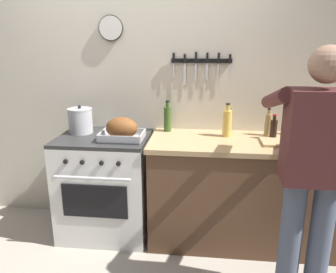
# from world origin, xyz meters

# --- Properties ---
(wall_back) EXTENTS (6.00, 0.13, 2.60)m
(wall_back) POSITION_xyz_m (0.00, 1.35, 1.30)
(wall_back) COLOR beige
(wall_back) RESTS_ON ground
(counter_block) EXTENTS (2.03, 0.65, 0.90)m
(counter_block) POSITION_xyz_m (1.20, 0.99, 0.45)
(counter_block) COLOR brown
(counter_block) RESTS_ON ground
(stove) EXTENTS (0.76, 0.67, 0.90)m
(stove) POSITION_xyz_m (-0.22, 0.99, 0.45)
(stove) COLOR white
(stove) RESTS_ON ground
(person_cook) EXTENTS (0.51, 0.63, 1.66)m
(person_cook) POSITION_xyz_m (1.29, 0.31, 0.95)
(person_cook) COLOR #4C566B
(person_cook) RESTS_ON ground
(roasting_pan) EXTENTS (0.35, 0.26, 0.19)m
(roasting_pan) POSITION_xyz_m (-0.04, 0.90, 0.99)
(roasting_pan) COLOR #B7B7BC
(roasting_pan) RESTS_ON stove
(stock_pot) EXTENTS (0.21, 0.21, 0.24)m
(stock_pot) POSITION_xyz_m (-0.45, 1.08, 1.01)
(stock_pot) COLOR #B7B7BC
(stock_pot) RESTS_ON stove
(cutting_board) EXTENTS (0.36, 0.24, 0.02)m
(cutting_board) POSITION_xyz_m (1.26, 0.94, 0.91)
(cutting_board) COLOR tan
(cutting_board) RESTS_ON counter_block
(bottle_dish_soap) EXTENTS (0.07, 0.07, 0.20)m
(bottle_dish_soap) POSITION_xyz_m (1.42, 1.21, 0.98)
(bottle_dish_soap) COLOR #338CCC
(bottle_dish_soap) RESTS_ON counter_block
(bottle_hot_sauce) EXTENTS (0.05, 0.05, 0.16)m
(bottle_hot_sauce) POSITION_xyz_m (1.44, 1.04, 0.97)
(bottle_hot_sauce) COLOR red
(bottle_hot_sauce) RESTS_ON counter_block
(bottle_soy_sauce) EXTENTS (0.06, 0.06, 0.21)m
(bottle_soy_sauce) POSITION_xyz_m (1.19, 1.06, 0.99)
(bottle_soy_sauce) COLOR black
(bottle_soy_sauce) RESTS_ON counter_block
(bottle_vinegar) EXTENTS (0.06, 0.06, 0.24)m
(bottle_vinegar) POSITION_xyz_m (1.16, 1.16, 1.00)
(bottle_vinegar) COLOR #997F4C
(bottle_vinegar) RESTS_ON counter_block
(bottle_olive_oil) EXTENTS (0.07, 0.07, 0.28)m
(bottle_olive_oil) POSITION_xyz_m (0.30, 1.21, 1.02)
(bottle_olive_oil) COLOR #385623
(bottle_olive_oil) RESTS_ON counter_block
(bottle_cooking_oil) EXTENTS (0.08, 0.08, 0.28)m
(bottle_cooking_oil) POSITION_xyz_m (0.82, 1.10, 1.02)
(bottle_cooking_oil) COLOR gold
(bottle_cooking_oil) RESTS_ON counter_block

